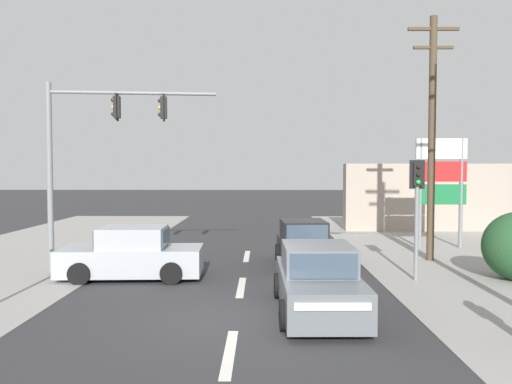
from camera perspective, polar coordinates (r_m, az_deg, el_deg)
ground_plane at (r=11.27m, az=-2.36°, el=-14.34°), size 140.00×140.00×0.00m
lane_dash_near at (r=9.38m, az=-3.05°, el=-17.87°), size 0.20×2.40×0.01m
lane_dash_mid at (r=14.17m, az=-1.70°, el=-10.80°), size 0.20×2.40×0.01m
lane_dash_far at (r=19.06m, az=-1.06°, el=-7.33°), size 0.20×2.40×0.01m
utility_pole_midground_right at (r=18.93m, az=19.46°, el=6.37°), size 1.80×0.26×8.70m
traffic_signal_mast at (r=16.58m, az=-18.25°, el=5.44°), size 5.26×0.73×6.00m
pedestal_signal_right_kerb at (r=15.31m, az=17.91°, el=-0.79°), size 0.44×0.29×3.56m
shopping_plaza_sign at (r=22.14m, az=20.37°, el=1.64°), size 2.10×0.16×4.60m
shopfront_wall_far at (r=28.76m, az=21.95°, el=-0.57°), size 12.00×1.00×3.60m
hatchback_receding_far at (r=17.21m, az=5.52°, el=-6.05°), size 1.93×3.71×1.53m
sedan_oncoming_near at (r=15.59m, az=-13.99°, el=-7.02°), size 4.30×2.03×1.56m
sedan_crossing_left at (r=11.70m, az=7.08°, el=-10.16°), size 1.95×4.27×1.56m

